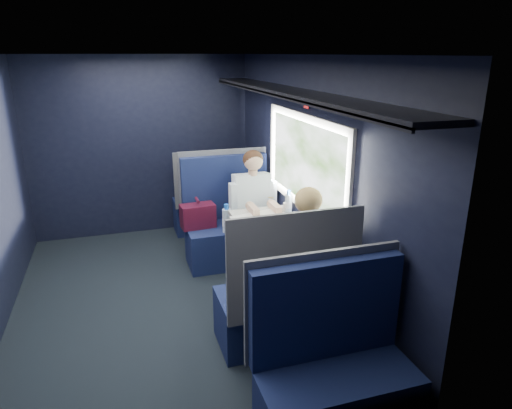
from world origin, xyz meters
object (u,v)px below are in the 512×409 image
object	(u,v)px
seat_bay_far	(282,301)
man	(254,204)
seat_row_front	(212,203)
laptop	(298,211)
seat_bay_near	(228,225)
seat_row_back	(334,374)
cup	(286,207)
bottle_small	(289,203)
woman	(304,253)
table	(269,231)

from	to	relation	value
seat_bay_far	man	bearing A→B (deg)	80.97
seat_row_front	laptop	xyz separation A→B (m)	(0.52, -1.69, 0.39)
seat_bay_far	seat_bay_near	bearing A→B (deg)	90.69
seat_row_back	cup	distance (m)	2.20
bottle_small	cup	bearing A→B (deg)	90.00
bottle_small	cup	xyz separation A→B (m)	(0.00, 0.06, -0.06)
seat_row_back	man	size ratio (longest dim) A/B	0.88
seat_row_front	woman	distance (m)	2.54
table	bottle_small	distance (m)	0.43
laptop	bottle_small	size ratio (longest dim) A/B	1.42
table	laptop	size ratio (longest dim) A/B	2.93
table	seat_bay_far	world-z (taller)	seat_bay_far
seat_row_back	woman	bearing A→B (deg)	77.07
woman	cup	distance (m)	1.05
seat_bay_far	cup	xyz separation A→B (m)	(0.48, 1.19, 0.37)
bottle_small	seat_row_back	bearing A→B (deg)	-103.19
seat_row_back	man	distance (m)	2.53
man	laptop	bearing A→B (deg)	-65.08
seat_row_front	woman	world-z (taller)	woman
man	table	bearing A→B (deg)	-95.52
laptop	cup	xyz separation A→B (m)	(-0.04, 0.21, -0.02)
bottle_small	laptop	bearing A→B (deg)	-72.88
woman	laptop	xyz separation A→B (m)	(0.27, 0.82, 0.07)
seat_row_back	seat_row_front	bearing A→B (deg)	90.00
table	cup	world-z (taller)	cup
seat_row_back	bottle_small	size ratio (longest dim) A/B	4.84
seat_row_front	seat_row_back	size ratio (longest dim) A/B	1.00
seat_bay_near	seat_row_back	distance (m)	2.67
woman	seat_row_back	bearing A→B (deg)	-102.93
table	seat_row_back	distance (m)	1.82
seat_bay_near	bottle_small	bearing A→B (deg)	-51.06
bottle_small	cup	distance (m)	0.09
seat_bay_near	bottle_small	distance (m)	0.90
table	laptop	distance (m)	0.38
table	seat_row_back	xyz separation A→B (m)	(-0.18, -1.80, -0.25)
woman	bottle_small	world-z (taller)	woman
seat_row_front	cup	size ratio (longest dim) A/B	13.45
laptop	bottle_small	bearing A→B (deg)	107.12
seat_row_back	bottle_small	bearing A→B (deg)	76.81
seat_row_back	laptop	size ratio (longest dim) A/B	3.40
seat_row_front	seat_row_back	distance (m)	3.59
table	woman	size ratio (longest dim) A/B	0.76
table	seat_row_front	distance (m)	1.82
seat_bay_near	woman	size ratio (longest dim) A/B	0.95
laptop	bottle_small	xyz separation A→B (m)	(-0.04, 0.14, 0.05)
seat_row_front	man	xyz separation A→B (m)	(0.25, -1.10, 0.31)
seat_row_back	laptop	distance (m)	2.01
seat_bay_near	man	bearing A→B (deg)	-32.66
table	man	size ratio (longest dim) A/B	0.76
seat_row_back	table	bearing A→B (deg)	84.20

